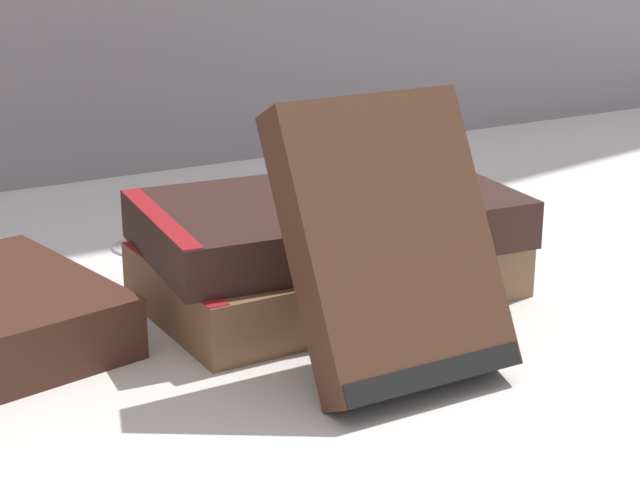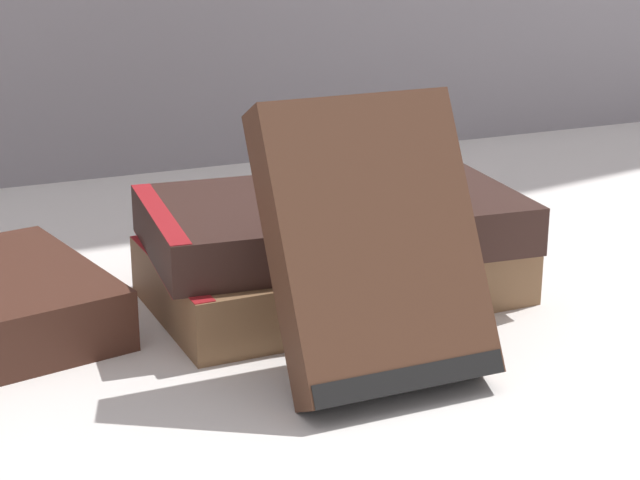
% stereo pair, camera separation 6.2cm
% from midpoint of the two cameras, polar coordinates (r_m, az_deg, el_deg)
% --- Properties ---
extents(ground_plane, '(3.00, 3.00, 0.00)m').
position_cam_midpoint_polar(ground_plane, '(0.64, -1.29, -4.48)').
color(ground_plane, silver).
extents(book_flat_bottom, '(0.23, 0.14, 0.04)m').
position_cam_midpoint_polar(book_flat_bottom, '(0.67, 2.92, -1.73)').
color(book_flat_bottom, brown).
rests_on(book_flat_bottom, ground_plane).
extents(book_flat_top, '(0.24, 0.15, 0.03)m').
position_cam_midpoint_polar(book_flat_top, '(0.66, 2.89, 1.01)').
color(book_flat_top, '#331E19').
rests_on(book_flat_top, book_flat_bottom).
extents(book_leaning_front, '(0.11, 0.09, 0.15)m').
position_cam_midpoint_polar(book_leaning_front, '(0.55, 6.21, -0.81)').
color(book_leaning_front, '#4C2D1E').
rests_on(book_leaning_front, ground_plane).
extents(pocket_watch, '(0.05, 0.05, 0.01)m').
position_cam_midpoint_polar(pocket_watch, '(0.66, 6.97, 2.35)').
color(pocket_watch, white).
rests_on(pocket_watch, book_flat_top).
extents(reading_glasses, '(0.12, 0.08, 0.00)m').
position_cam_midpoint_polar(reading_glasses, '(0.81, -4.25, 0.44)').
color(reading_glasses, '#ADADB2').
rests_on(reading_glasses, ground_plane).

